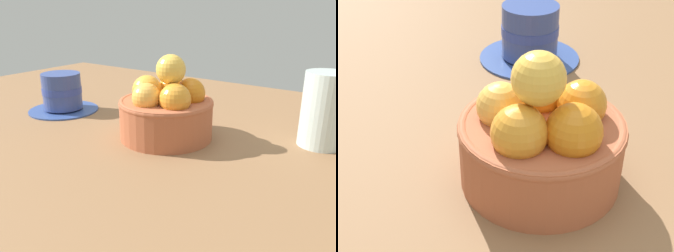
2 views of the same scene
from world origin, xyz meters
TOP-DOWN VIEW (x-y plane):
  - ground_plane at (0.00, 0.00)cm, footprint 142.08×89.82cm
  - terracotta_bowl at (-0.07, 0.01)cm, footprint 15.30×15.30cm
  - coffee_cup at (26.14, -0.34)cm, footprint 13.99×13.99cm

SIDE VIEW (x-z plane):
  - ground_plane at x=0.00cm, z-range -3.84..0.00cm
  - coffee_cup at x=26.14cm, z-range -0.41..7.37cm
  - terracotta_bowl at x=-0.07cm, z-range -2.10..11.68cm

